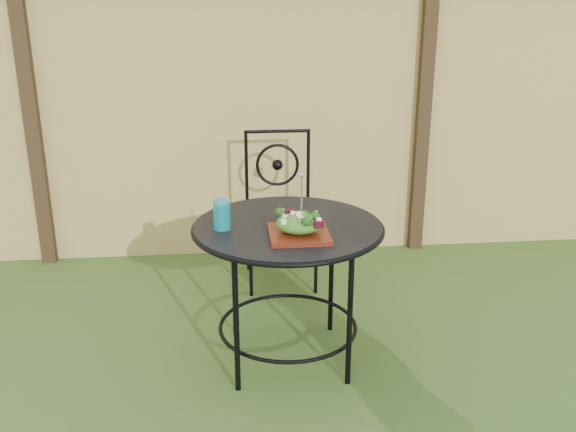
% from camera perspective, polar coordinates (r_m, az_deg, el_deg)
% --- Properties ---
extents(fence, '(8.00, 0.12, 1.90)m').
position_cam_1_polar(fence, '(4.39, -4.88, 8.40)').
color(fence, '#E4C871').
rests_on(fence, ground).
extents(patio_table, '(0.92, 0.92, 0.72)m').
position_cam_1_polar(patio_table, '(3.11, -0.01, -3.17)').
color(patio_table, black).
rests_on(patio_table, ground).
extents(patio_chair, '(0.46, 0.46, 0.95)m').
position_cam_1_polar(patio_chair, '(4.06, -0.75, 1.05)').
color(patio_chair, black).
rests_on(patio_chair, ground).
extents(salad_plate, '(0.27, 0.27, 0.02)m').
position_cam_1_polar(salad_plate, '(2.91, 0.98, -1.61)').
color(salad_plate, '#48130A').
rests_on(salad_plate, patio_table).
extents(salad, '(0.21, 0.21, 0.08)m').
position_cam_1_polar(salad, '(2.89, 0.99, -0.65)').
color(salad, '#235614').
rests_on(salad, salad_plate).
extents(fork, '(0.01, 0.01, 0.18)m').
position_cam_1_polar(fork, '(2.85, 1.21, 1.82)').
color(fork, silver).
rests_on(fork, salad).
extents(drinking_glass, '(0.08, 0.08, 0.14)m').
position_cam_1_polar(drinking_glass, '(3.00, -5.90, 0.12)').
color(drinking_glass, '#0C828F').
rests_on(drinking_glass, patio_table).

